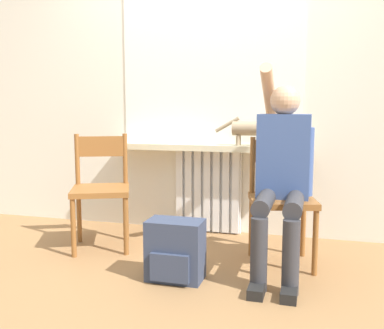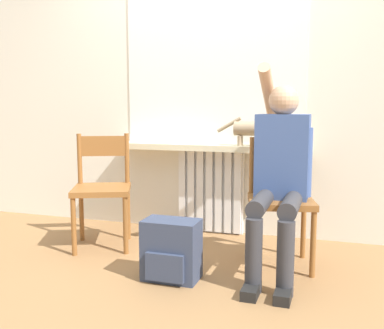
{
  "view_description": "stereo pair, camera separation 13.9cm",
  "coord_description": "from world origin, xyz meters",
  "px_view_note": "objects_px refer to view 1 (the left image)",
  "views": [
    {
      "loc": [
        0.88,
        -2.48,
        1.07
      ],
      "look_at": [
        0.0,
        0.65,
        0.64
      ],
      "focal_mm": 42.0,
      "sensor_mm": 36.0,
      "label": 1
    },
    {
      "loc": [
        1.01,
        -2.44,
        1.07
      ],
      "look_at": [
        0.0,
        0.65,
        0.64
      ],
      "focal_mm": 42.0,
      "sensor_mm": 36.0,
      "label": 2
    }
  ],
  "objects_px": {
    "chair_right": "(281,197)",
    "cat": "(257,128)",
    "person": "(282,168)",
    "backpack": "(175,251)",
    "chair_left": "(101,188)"
  },
  "relations": [
    {
      "from": "chair_left",
      "to": "cat",
      "type": "height_order",
      "value": "cat"
    },
    {
      "from": "person",
      "to": "cat",
      "type": "xyz_separation_m",
      "value": [
        -0.25,
        0.63,
        0.22
      ]
    },
    {
      "from": "chair_left",
      "to": "cat",
      "type": "relative_size",
      "value": 1.6
    },
    {
      "from": "chair_right",
      "to": "backpack",
      "type": "distance_m",
      "value": 0.81
    },
    {
      "from": "cat",
      "to": "backpack",
      "type": "height_order",
      "value": "cat"
    },
    {
      "from": "chair_left",
      "to": "backpack",
      "type": "relative_size",
      "value": 2.28
    },
    {
      "from": "person",
      "to": "cat",
      "type": "relative_size",
      "value": 2.52
    },
    {
      "from": "chair_right",
      "to": "person",
      "type": "bearing_deg",
      "value": -99.27
    },
    {
      "from": "chair_left",
      "to": "cat",
      "type": "distance_m",
      "value": 1.29
    },
    {
      "from": "person",
      "to": "chair_left",
      "type": "bearing_deg",
      "value": 174.82
    },
    {
      "from": "person",
      "to": "backpack",
      "type": "height_order",
      "value": "person"
    },
    {
      "from": "chair_right",
      "to": "cat",
      "type": "height_order",
      "value": "cat"
    },
    {
      "from": "chair_left",
      "to": "person",
      "type": "height_order",
      "value": "person"
    },
    {
      "from": "backpack",
      "to": "chair_left",
      "type": "bearing_deg",
      "value": 147.2
    },
    {
      "from": "chair_left",
      "to": "person",
      "type": "xyz_separation_m",
      "value": [
        1.35,
        -0.12,
        0.22
      ]
    }
  ]
}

